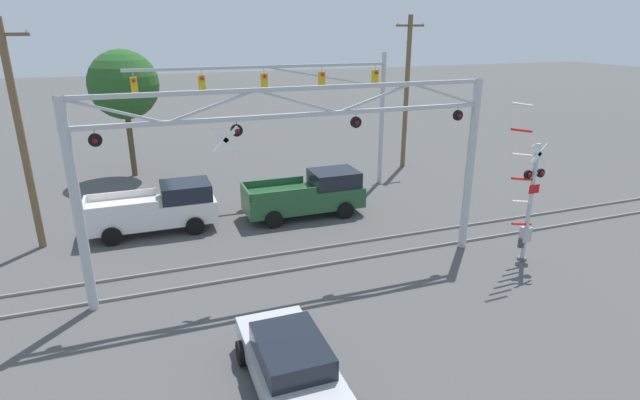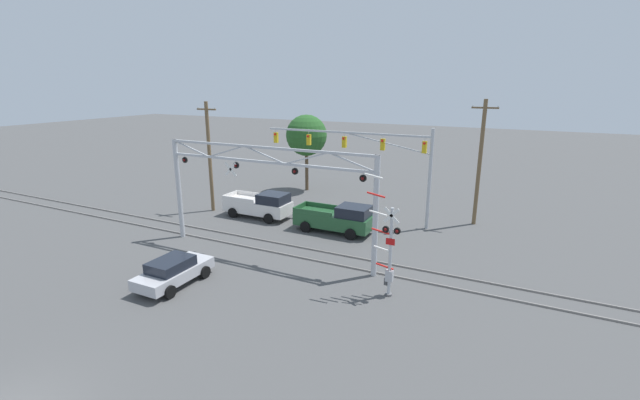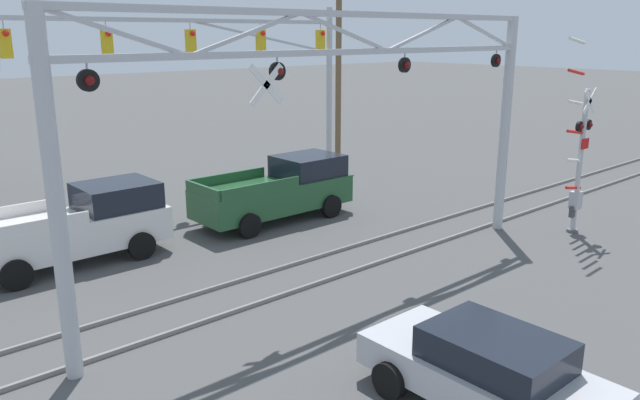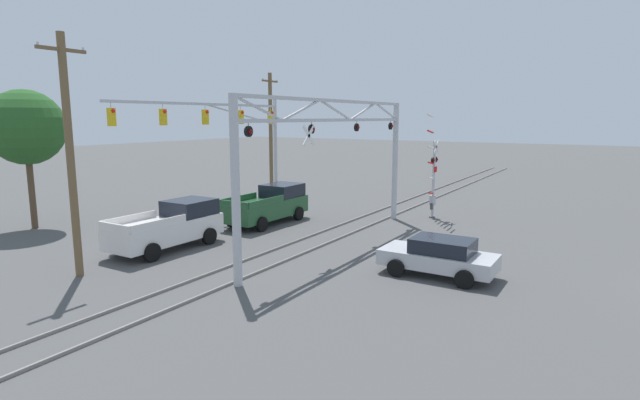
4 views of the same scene
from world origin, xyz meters
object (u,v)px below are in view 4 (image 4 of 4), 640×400
(utility_pole_right, at_px, (271,133))
(traffic_signal_span, at_px, (237,129))
(utility_pole_left, at_px, (70,154))
(sedan_waiting, at_px, (439,256))
(pickup_truck_following, at_px, (171,226))
(background_tree_beyond_span, at_px, (26,128))
(crossing_gantry, at_px, (336,151))
(crossing_signal_mast, at_px, (433,180))
(pickup_truck_lead, at_px, (269,205))

(utility_pole_right, bearing_deg, traffic_signal_span, -159.18)
(utility_pole_left, bearing_deg, traffic_signal_span, 14.30)
(utility_pole_right, bearing_deg, sedan_waiting, -126.26)
(traffic_signal_span, relative_size, pickup_truck_following, 2.47)
(utility_pole_left, xyz_separation_m, background_tree_beyond_span, (3.63, 9.51, 0.78))
(crossing_gantry, xyz_separation_m, crossing_signal_mast, (8.17, -1.82, -2.04))
(crossing_gantry, bearing_deg, utility_pole_left, 147.45)
(crossing_gantry, xyz_separation_m, pickup_truck_following, (-4.47, 5.93, -3.28))
(utility_pole_left, bearing_deg, utility_pole_right, 16.60)
(crossing_signal_mast, relative_size, background_tree_beyond_span, 0.83)
(pickup_truck_lead, relative_size, utility_pole_left, 0.63)
(utility_pole_right, height_order, background_tree_beyond_span, utility_pole_right)
(crossing_signal_mast, xyz_separation_m, utility_pole_left, (-17.21, 7.59, 2.25))
(crossing_signal_mast, xyz_separation_m, sedan_waiting, (-10.24, -3.79, -1.51))
(pickup_truck_lead, bearing_deg, pickup_truck_following, 176.20)
(sedan_waiting, height_order, utility_pole_right, utility_pole_right)
(utility_pole_left, relative_size, utility_pole_right, 0.97)
(utility_pole_right, relative_size, background_tree_beyond_span, 1.25)
(utility_pole_right, bearing_deg, background_tree_beyond_span, 167.07)
(crossing_signal_mast, xyz_separation_m, utility_pole_right, (2.39, 13.43, 2.40))
(crossing_gantry, bearing_deg, pickup_truck_following, 127.01)
(sedan_waiting, bearing_deg, pickup_truck_lead, 68.86)
(crossing_gantry, relative_size, pickup_truck_lead, 2.55)
(traffic_signal_span, bearing_deg, pickup_truck_lead, -113.88)
(traffic_signal_span, bearing_deg, utility_pole_left, -165.70)
(crossing_gantry, distance_m, traffic_signal_span, 9.83)
(pickup_truck_lead, bearing_deg, crossing_gantry, -112.02)
(pickup_truck_following, height_order, sedan_waiting, pickup_truck_following)
(crossing_signal_mast, relative_size, traffic_signal_span, 0.46)
(pickup_truck_lead, xyz_separation_m, utility_pole_left, (-11.26, 0.28, 3.50))
(sedan_waiting, bearing_deg, pickup_truck_following, 101.76)
(crossing_gantry, xyz_separation_m, traffic_signal_span, (3.79, 9.04, 0.84))
(crossing_signal_mast, relative_size, utility_pole_left, 0.69)
(utility_pole_left, bearing_deg, crossing_signal_mast, -23.80)
(sedan_waiting, xyz_separation_m, utility_pole_left, (-6.97, 11.37, 3.76))
(pickup_truck_lead, height_order, background_tree_beyond_span, background_tree_beyond_span)
(crossing_gantry, height_order, crossing_signal_mast, crossing_gantry)
(crossing_gantry, relative_size, traffic_signal_span, 1.07)
(traffic_signal_span, distance_m, utility_pole_right, 7.26)
(traffic_signal_span, bearing_deg, pickup_truck_following, -159.42)
(crossing_signal_mast, relative_size, pickup_truck_following, 1.14)
(crossing_gantry, distance_m, utility_pole_left, 10.72)
(crossing_gantry, xyz_separation_m, utility_pole_right, (10.56, 11.61, 0.37))
(crossing_signal_mast, distance_m, utility_pole_left, 18.94)
(pickup_truck_following, distance_m, utility_pole_right, 16.48)
(crossing_gantry, height_order, sedan_waiting, crossing_gantry)
(crossing_gantry, distance_m, pickup_truck_lead, 6.77)
(traffic_signal_span, xyz_separation_m, utility_pole_left, (-12.83, -3.27, -0.63))
(sedan_waiting, height_order, utility_pole_left, utility_pole_left)
(traffic_signal_span, xyz_separation_m, background_tree_beyond_span, (-9.20, 6.24, 0.15))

